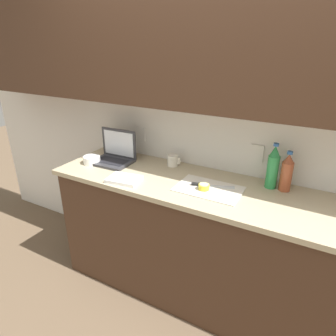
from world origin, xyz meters
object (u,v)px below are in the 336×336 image
(laptop, at_px, (115,154))
(bottle_oil_tall, at_px, (273,168))
(cutting_board, at_px, (209,189))
(lemon_half_cut, at_px, (204,187))
(measuring_cup, at_px, (173,160))
(bowl_white, at_px, (92,160))
(knife, at_px, (205,185))
(bottle_green_soda, at_px, (287,173))

(laptop, distance_m, bottle_oil_tall, 1.19)
(cutting_board, bearing_deg, lemon_half_cut, -128.23)
(cutting_board, relative_size, bottle_oil_tall, 1.38)
(lemon_half_cut, distance_m, measuring_cup, 0.46)
(cutting_board, bearing_deg, bowl_white, -178.53)
(cutting_board, relative_size, measuring_cup, 3.98)
(measuring_cup, bearing_deg, knife, -31.60)
(laptop, xyz_separation_m, bowl_white, (-0.13, -0.12, -0.03))
(lemon_half_cut, bearing_deg, cutting_board, 51.77)
(cutting_board, relative_size, bottle_green_soda, 1.58)
(knife, distance_m, measuring_cup, 0.43)
(knife, relative_size, bowl_white, 2.10)
(cutting_board, bearing_deg, knife, 148.35)
(bowl_white, bearing_deg, bottle_oil_tall, 10.88)
(laptop, xyz_separation_m, cutting_board, (0.84, -0.10, -0.06))
(cutting_board, distance_m, knife, 0.04)
(lemon_half_cut, xyz_separation_m, measuring_cup, (-0.37, 0.27, 0.02))
(bottle_oil_tall, bearing_deg, bowl_white, -169.12)
(measuring_cup, height_order, bowl_white, measuring_cup)
(bottle_oil_tall, bearing_deg, measuring_cup, 178.85)
(knife, height_order, bottle_oil_tall, bottle_oil_tall)
(laptop, distance_m, knife, 0.81)
(laptop, bearing_deg, measuring_cup, 16.19)
(lemon_half_cut, xyz_separation_m, bottle_green_soda, (0.45, 0.26, 0.10))
(bowl_white, bearing_deg, knife, 2.77)
(bottle_green_soda, relative_size, bottle_oil_tall, 0.88)
(knife, relative_size, bottle_oil_tall, 0.90)
(laptop, relative_size, lemon_half_cut, 4.55)
(knife, xyz_separation_m, bottle_green_soda, (0.46, 0.21, 0.11))
(cutting_board, distance_m, bowl_white, 0.98)
(knife, bearing_deg, measuring_cup, 127.84)
(knife, bearing_deg, bowl_white, 162.21)
(bottle_green_soda, height_order, bottle_oil_tall, bottle_oil_tall)
(laptop, bearing_deg, knife, -7.41)
(measuring_cup, bearing_deg, lemon_half_cut, -36.16)
(measuring_cup, xyz_separation_m, bowl_white, (-0.58, -0.27, -0.01))
(bottle_oil_tall, xyz_separation_m, measuring_cup, (-0.74, 0.01, -0.10))
(knife, distance_m, bottle_oil_tall, 0.45)
(bottle_oil_tall, relative_size, measuring_cup, 2.88)
(bottle_green_soda, xyz_separation_m, measuring_cup, (-0.83, 0.01, -0.08))
(lemon_half_cut, height_order, bowl_white, bowl_white)
(lemon_half_cut, distance_m, bottle_oil_tall, 0.46)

